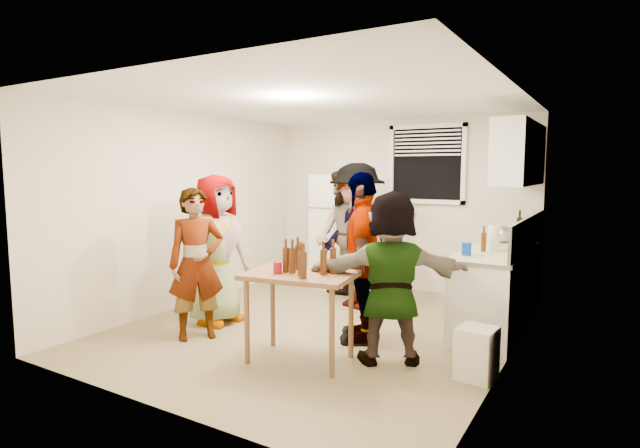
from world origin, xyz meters
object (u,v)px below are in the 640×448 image
Objects in this scene: kettle at (503,242)px; beer_bottle_table at (301,276)px; guest_back_left at (344,302)px; guest_black at (361,340)px; trash_bin at (477,350)px; guest_grey at (218,322)px; wine_bottle at (519,238)px; beer_bottle_counter at (483,251)px; red_cup at (278,273)px; refrigerator at (341,231)px; guest_stripe at (198,337)px; blue_cup at (466,255)px; guest_orange at (390,361)px; serving_table at (300,360)px; guest_back_right at (356,307)px.

beer_bottle_table is at bearing -134.72° from kettle.
kettle is 1.14× the size of beer_bottle_table.
guest_back_left reaches higher than guest_black.
trash_bin reaches higher than guest_grey.
wine_bottle is 1.30m from beer_bottle_counter.
refrigerator is at bearing 107.60° from red_cup.
beer_bottle_counter is 0.13× the size of guest_stripe.
blue_cup is at bearing -98.64° from wine_bottle.
guest_orange is at bearing -124.83° from kettle.
wine_bottle is 0.15× the size of guest_black.
guest_orange is (-0.58, -2.07, -0.90)m from kettle.
wine_bottle is 1.31× the size of beer_bottle_counter.
serving_table is 4.33× the size of beer_bottle_table.
beer_bottle_counter reaches higher than beer_bottle_table.
guest_back_right is at bearing -174.05° from guest_black.
trash_bin is at bearing 2.41° from guest_back_left.
serving_table is at bearing -164.14° from trash_bin.
guest_orange is at bearing 28.64° from serving_table.
serving_table is (-1.17, -1.34, -0.90)m from blue_cup.
guest_back_left is (0.46, -0.76, -0.85)m from refrigerator.
guest_back_right is (-1.78, -1.05, -0.90)m from wine_bottle.
guest_stripe is (-1.11, 0.10, -0.83)m from red_cup.
blue_cup is 0.07× the size of guest_black.
wine_bottle is 3.46m from red_cup.
guest_back_right is at bearing -149.45° from wine_bottle.
guest_orange reaches higher than guest_stripe.
serving_table is (-1.26, -1.66, -0.90)m from beer_bottle_counter.
red_cup is at bearing -142.89° from serving_table.
red_cup is at bearing -0.66° from guest_orange.
guest_grey is (-2.98, 0.06, -0.25)m from trash_bin.
guest_back_right is 1.27m from guest_black.
guest_back_right is at bearing -33.65° from guest_grey.
kettle is at bearing 64.46° from beer_bottle_table.
guest_back_left is at bearing -58.86° from refrigerator.
guest_black is at bearing 65.92° from red_cup.
guest_stripe is at bearing -97.01° from guest_back_right.
beer_bottle_counter is 0.12× the size of guest_black.
guest_grey is at bearing 56.93° from guest_stripe.
blue_cup is 0.07× the size of guest_back_left.
serving_table is at bearing -52.30° from guest_stripe.
guest_stripe is 0.86× the size of guest_back_right.
guest_stripe is at bearing 174.97° from red_cup.
beer_bottle_counter is at bearing 107.69° from guest_black.
wine_bottle reaches higher than red_cup.
serving_table is 0.56× the size of guest_black.
kettle is at bearing -50.34° from guest_grey.
beer_bottle_table is 2.22m from guest_back_right.
beer_bottle_counter is at bearing -143.70° from guest_orange.
kettle reaches higher than guest_stripe.
guest_stripe is 0.88× the size of guest_back_left.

